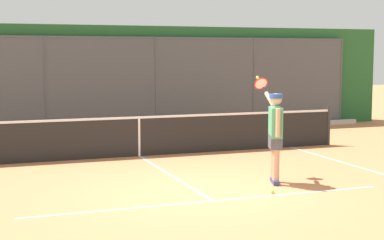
# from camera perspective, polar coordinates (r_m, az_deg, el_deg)

# --- Properties ---
(ground_plane) EXTENTS (60.00, 60.00, 0.00)m
(ground_plane) POSITION_cam_1_polar(r_m,az_deg,el_deg) (10.79, 0.76, -6.88)
(ground_plane) COLOR #C67A4C
(court_line_markings) EXTENTS (8.28, 8.66, 0.01)m
(court_line_markings) POSITION_cam_1_polar(r_m,az_deg,el_deg) (9.89, 2.84, -8.09)
(court_line_markings) COLOR white
(court_line_markings) RESTS_ON ground
(fence_backdrop) EXTENTS (19.94, 1.37, 3.32)m
(fence_backdrop) POSITION_cam_1_polar(r_m,az_deg,el_deg) (19.18, -8.84, 3.78)
(fence_backdrop) COLOR #474C51
(fence_backdrop) RESTS_ON ground
(tennis_net) EXTENTS (10.64, 0.09, 1.07)m
(tennis_net) POSITION_cam_1_polar(r_m,az_deg,el_deg) (14.55, -5.01, -1.49)
(tennis_net) COLOR #2D2D2D
(tennis_net) RESTS_ON ground
(tennis_player) EXTENTS (0.46, 1.42, 2.00)m
(tennis_player) POSITION_cam_1_polar(r_m,az_deg,el_deg) (11.52, 7.83, -0.99)
(tennis_player) COLOR navy
(tennis_player) RESTS_ON ground
(tennis_ball_near_baseline) EXTENTS (0.07, 0.07, 0.07)m
(tennis_ball_near_baseline) POSITION_cam_1_polar(r_m,az_deg,el_deg) (10.85, 7.59, -6.68)
(tennis_ball_near_baseline) COLOR #D6E042
(tennis_ball_near_baseline) RESTS_ON ground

